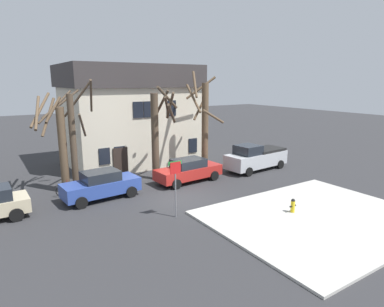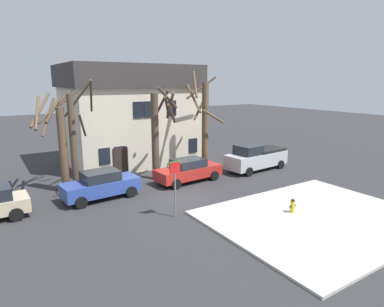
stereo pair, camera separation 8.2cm
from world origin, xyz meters
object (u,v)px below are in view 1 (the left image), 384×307
at_px(tree_bare_far, 158,131).
at_px(pickup_truck_silver, 256,157).
at_px(car_blue_sedan, 101,185).
at_px(tree_bare_near, 59,143).
at_px(car_red_sedan, 188,170).
at_px(bicycle_leaning, 71,190).
at_px(tree_bare_end, 204,123).
at_px(building_main, 129,114).
at_px(tree_bare_mid, 73,136).
at_px(street_sign_pole, 175,179).
at_px(fire_hydrant, 293,205).

xyz_separation_m(tree_bare_far, pickup_truck_silver, (7.60, -1.93, -2.48)).
bearing_deg(car_blue_sedan, pickup_truck_silver, -0.68).
bearing_deg(tree_bare_near, pickup_truck_silver, -10.60).
bearing_deg(car_red_sedan, bicycle_leaning, 168.95).
height_order(car_blue_sedan, pickup_truck_silver, pickup_truck_silver).
bearing_deg(bicycle_leaning, pickup_truck_silver, -7.04).
xyz_separation_m(tree_bare_far, bicycle_leaning, (-6.15, -0.23, -3.12)).
distance_m(tree_bare_end, pickup_truck_silver, 4.97).
distance_m(building_main, tree_bare_mid, 8.26).
relative_size(tree_bare_far, car_red_sedan, 1.35).
bearing_deg(tree_bare_far, tree_bare_near, 173.83).
bearing_deg(tree_bare_mid, street_sign_pole, -65.18).
bearing_deg(fire_hydrant, tree_bare_mid, 130.61).
relative_size(pickup_truck_silver, bicycle_leaning, 3.16).
xyz_separation_m(building_main, street_sign_pole, (-2.78, -12.63, -2.09)).
xyz_separation_m(car_blue_sedan, bicycle_leaning, (-1.42, 1.55, -0.48)).
xyz_separation_m(tree_bare_mid, bicycle_leaning, (-0.53, -0.64, -3.23)).
distance_m(tree_bare_near, fire_hydrant, 14.19).
height_order(tree_bare_far, pickup_truck_silver, tree_bare_far).
bearing_deg(street_sign_pole, tree_bare_mid, 114.82).
relative_size(fire_hydrant, bicycle_leaning, 0.43).
relative_size(tree_bare_mid, tree_bare_far, 1.06).
bearing_deg(car_blue_sedan, tree_bare_mid, 112.02).
bearing_deg(tree_bare_end, pickup_truck_silver, -28.57).
height_order(building_main, bicycle_leaning, building_main).
relative_size(tree_bare_end, fire_hydrant, 10.28).
distance_m(tree_bare_far, fire_hydrant, 10.50).
height_order(tree_bare_far, fire_hydrant, tree_bare_far).
xyz_separation_m(pickup_truck_silver, street_sign_pole, (-9.98, -4.66, 1.06)).
relative_size(tree_bare_near, fire_hydrant, 8.34).
height_order(tree_bare_near, tree_bare_far, tree_bare_far).
distance_m(tree_bare_near, street_sign_pole, 8.39).
relative_size(building_main, bicycle_leaning, 6.08).
bearing_deg(pickup_truck_silver, tree_bare_far, 165.76).
distance_m(building_main, tree_bare_end, 7.00).
xyz_separation_m(tree_bare_far, street_sign_pole, (-2.38, -6.59, -1.42)).
bearing_deg(fire_hydrant, pickup_truck_silver, 59.01).
height_order(car_red_sedan, bicycle_leaning, car_red_sedan).
bearing_deg(car_blue_sedan, tree_bare_end, 11.83).
xyz_separation_m(tree_bare_far, fire_hydrant, (2.98, -9.62, -2.99)).
bearing_deg(tree_bare_mid, pickup_truck_silver, -10.05).
xyz_separation_m(building_main, tree_bare_near, (-6.80, -5.35, -1.02)).
xyz_separation_m(tree_bare_mid, car_blue_sedan, (0.89, -2.20, -2.75)).
relative_size(tree_bare_mid, fire_hydrant, 9.44).
height_order(tree_bare_end, fire_hydrant, tree_bare_end).
bearing_deg(building_main, tree_bare_end, -59.15).
relative_size(tree_bare_near, car_blue_sedan, 1.35).
relative_size(building_main, tree_bare_near, 1.71).
height_order(tree_bare_near, car_blue_sedan, tree_bare_near).
bearing_deg(building_main, street_sign_pole, -102.40).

